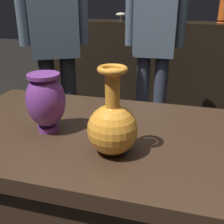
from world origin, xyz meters
name	(u,v)px	position (x,y,z in m)	size (l,w,h in m)	color
display_plinth	(112,222)	(0.00, 0.00, 0.40)	(1.20, 0.64, 0.80)	#382619
back_display_shelf	(165,69)	(0.00, 2.20, 0.49)	(2.60, 0.40, 0.99)	black
vase_centerpiece	(112,126)	(0.04, -0.12, 0.88)	(0.15, 0.15, 0.25)	orange
vase_tall_behind	(46,101)	(-0.21, -0.04, 0.91)	(0.13, 0.13, 0.20)	#7A388E
shelf_vase_center	(170,14)	(0.00, 2.23, 1.07)	(0.09, 0.09, 0.14)	#477A38
shelf_vase_left	(121,15)	(-0.52, 2.25, 1.05)	(0.11, 0.11, 0.08)	silver
shelf_vase_right	(224,7)	(0.52, 2.26, 1.14)	(0.11, 0.11, 0.30)	#E55B1E
visitor_center_back	(154,37)	(-0.05, 1.43, 0.93)	(0.47, 0.19, 1.59)	#333847
visitor_near_left	(54,32)	(-0.67, 0.95, 1.00)	(0.42, 0.31, 1.69)	#232328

